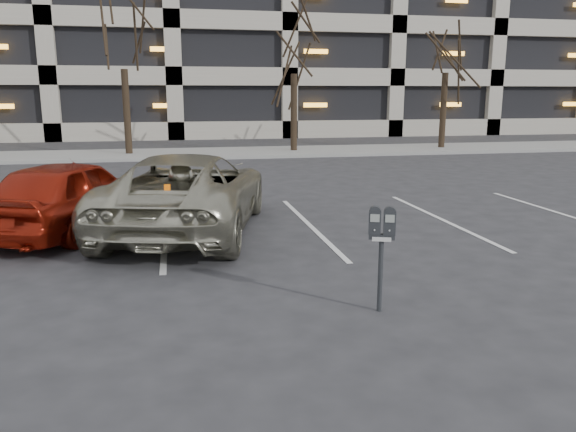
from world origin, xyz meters
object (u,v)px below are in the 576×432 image
at_px(parking_meter, 382,233).
at_px(tree_b, 121,13).
at_px(tree_c, 294,24).
at_px(car_red, 70,195).
at_px(suv_silver, 188,192).
at_px(tree_d, 448,24).

bearing_deg(parking_meter, tree_b, 123.23).
xyz_separation_m(tree_c, car_red, (-7.10, -13.29, -4.72)).
bearing_deg(suv_silver, car_red, 5.62).
height_order(tree_d, suv_silver, tree_d).
height_order(tree_c, suv_silver, tree_c).
bearing_deg(tree_c, tree_b, 180.00).
relative_size(tree_b, car_red, 1.90).
distance_m(tree_c, tree_d, 7.00).
relative_size(parking_meter, suv_silver, 0.22).
xyz_separation_m(tree_b, tree_c, (7.00, 0.00, -0.22)).
height_order(suv_silver, car_red, suv_silver).
xyz_separation_m(tree_b, suv_silver, (2.05, -13.62, -4.91)).
xyz_separation_m(suv_silver, car_red, (-2.14, 0.33, -0.04)).
height_order(tree_d, parking_meter, tree_d).
relative_size(tree_b, tree_d, 1.01).
height_order(tree_b, car_red, tree_b).
bearing_deg(car_red, parking_meter, 153.03).
distance_m(tree_c, suv_silver, 15.23).
bearing_deg(tree_d, parking_meter, -118.41).
bearing_deg(suv_silver, parking_meter, 129.13).
bearing_deg(parking_meter, tree_d, 81.94).
height_order(tree_b, tree_c, tree_b).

